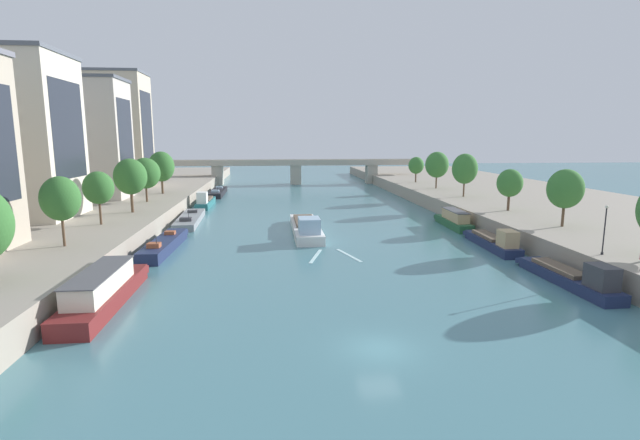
% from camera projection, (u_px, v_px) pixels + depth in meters
% --- Properties ---
extents(ground_plane, '(400.00, 400.00, 0.00)m').
position_uv_depth(ground_plane, '(379.00, 349.00, 28.51)').
color(ground_plane, teal).
extents(quay_left, '(36.00, 170.00, 2.42)m').
position_uv_depth(quay_left, '(75.00, 207.00, 78.44)').
color(quay_left, gray).
rests_on(quay_left, ground).
extents(quay_right, '(36.00, 170.00, 2.42)m').
position_uv_depth(quay_right, '(523.00, 201.00, 86.01)').
color(quay_right, gray).
rests_on(quay_right, ground).
extents(barge_midriver, '(3.55, 17.78, 2.99)m').
position_uv_depth(barge_midriver, '(306.00, 227.00, 62.47)').
color(barge_midriver, silver).
rests_on(barge_midriver, ground).
extents(wake_behind_barge, '(5.60, 5.89, 0.03)m').
position_uv_depth(wake_behind_barge, '(332.00, 256.00, 50.96)').
color(wake_behind_barge, silver).
rests_on(wake_behind_barge, ground).
extents(moored_boat_left_far, '(2.87, 14.88, 2.87)m').
position_uv_depth(moored_boat_left_far, '(104.00, 290.00, 35.78)').
color(moored_boat_left_far, maroon).
rests_on(moored_boat_left_far, ground).
extents(moored_boat_left_downstream, '(2.85, 14.63, 2.36)m').
position_uv_depth(moored_boat_left_downstream, '(164.00, 244.00, 53.43)').
color(moored_boat_left_downstream, '#1E284C').
rests_on(moored_boat_left_downstream, ground).
extents(moored_boat_left_midway, '(3.60, 16.29, 2.07)m').
position_uv_depth(moored_boat_left_midway, '(190.00, 219.00, 71.06)').
color(moored_boat_left_midway, gray).
rests_on(moored_boat_left_midway, ground).
extents(moored_boat_left_near, '(2.30, 12.58, 3.06)m').
position_uv_depth(moored_boat_left_near, '(205.00, 202.00, 87.14)').
color(moored_boat_left_near, '#23666B').
rests_on(moored_boat_left_near, ground).
extents(moored_boat_left_end, '(3.02, 16.84, 2.16)m').
position_uv_depth(moored_boat_left_end, '(218.00, 192.00, 105.30)').
color(moored_boat_left_end, black).
rests_on(moored_boat_left_end, ground).
extents(moored_boat_right_far, '(2.38, 12.93, 2.80)m').
position_uv_depth(moored_boat_right_far, '(571.00, 277.00, 40.44)').
color(moored_boat_right_far, '#1E284C').
rests_on(moored_boat_right_far, ground).
extents(moored_boat_right_gap_after, '(2.55, 12.29, 2.77)m').
position_uv_depth(moored_boat_right_gap_after, '(493.00, 241.00, 54.19)').
color(moored_boat_right_gap_after, '#1E284C').
rests_on(moored_boat_right_gap_after, ground).
extents(moored_boat_right_end, '(2.36, 11.20, 2.51)m').
position_uv_depth(moored_boat_right_end, '(454.00, 220.00, 67.05)').
color(moored_boat_right_end, '#235633').
rests_on(moored_boat_right_end, ground).
extents(tree_left_end_of_row, '(3.55, 3.55, 6.61)m').
position_uv_depth(tree_left_end_of_row, '(60.00, 199.00, 44.02)').
color(tree_left_end_of_row, brown).
rests_on(tree_left_end_of_row, quay_left).
extents(tree_left_third, '(3.48, 3.48, 6.26)m').
position_uv_depth(tree_left_third, '(98.00, 188.00, 55.23)').
color(tree_left_third, brown).
rests_on(tree_left_third, quay_left).
extents(tree_left_distant, '(4.37, 4.37, 7.33)m').
position_uv_depth(tree_left_distant, '(130.00, 177.00, 64.22)').
color(tree_left_distant, brown).
rests_on(tree_left_distant, quay_left).
extents(tree_left_second, '(4.61, 4.61, 6.98)m').
position_uv_depth(tree_left_second, '(145.00, 173.00, 74.93)').
color(tree_left_second, brown).
rests_on(tree_left_second, quay_left).
extents(tree_left_nearest, '(4.63, 4.63, 7.63)m').
position_uv_depth(tree_left_nearest, '(161.00, 167.00, 85.99)').
color(tree_left_nearest, brown).
rests_on(tree_left_nearest, quay_left).
extents(tree_right_second, '(3.98, 3.98, 6.61)m').
position_uv_depth(tree_right_second, '(565.00, 189.00, 53.97)').
color(tree_right_second, brown).
rests_on(tree_right_second, quay_right).
extents(tree_right_third, '(3.51, 3.51, 5.81)m').
position_uv_depth(tree_right_third, '(510.00, 183.00, 66.00)').
color(tree_right_third, brown).
rests_on(tree_right_third, quay_right).
extents(tree_right_midway, '(4.31, 4.31, 7.41)m').
position_uv_depth(tree_right_midway, '(465.00, 169.00, 81.46)').
color(tree_right_midway, brown).
rests_on(tree_right_midway, quay_right).
extents(tree_right_end_of_row, '(4.62, 4.62, 7.32)m').
position_uv_depth(tree_right_end_of_row, '(437.00, 165.00, 94.79)').
color(tree_right_end_of_row, brown).
rests_on(tree_right_end_of_row, quay_right).
extents(tree_right_past_mid, '(3.50, 3.50, 5.76)m').
position_uv_depth(tree_right_past_mid, '(416.00, 165.00, 108.09)').
color(tree_right_past_mid, brown).
rests_on(tree_right_past_mid, quay_right).
extents(lamppost_right_bank, '(0.28, 0.28, 4.38)m').
position_uv_depth(lamppost_right_bank, '(605.00, 228.00, 41.20)').
color(lamppost_right_bank, black).
rests_on(lamppost_right_bank, quay_right).
extents(building_left_tall, '(12.79, 12.03, 20.61)m').
position_uv_depth(building_left_tall, '(17.00, 136.00, 59.08)').
color(building_left_tall, beige).
rests_on(building_left_tall, quay_left).
extents(building_left_middle, '(15.00, 9.53, 19.80)m').
position_uv_depth(building_left_middle, '(80.00, 139.00, 78.59)').
color(building_left_middle, '#BCB2A8').
rests_on(building_left_middle, quay_left).
extents(building_left_far_end, '(12.17, 10.57, 23.28)m').
position_uv_depth(building_left_far_end, '(118.00, 130.00, 97.68)').
color(building_left_far_end, beige).
rests_on(building_left_far_end, quay_left).
extents(bridge_far, '(65.87, 4.40, 6.60)m').
position_uv_depth(bridge_far, '(296.00, 168.00, 128.93)').
color(bridge_far, '#ADA899').
rests_on(bridge_far, ground).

